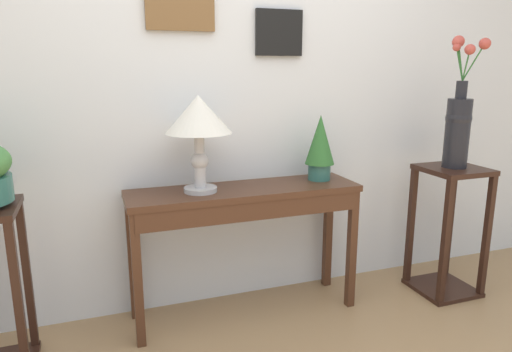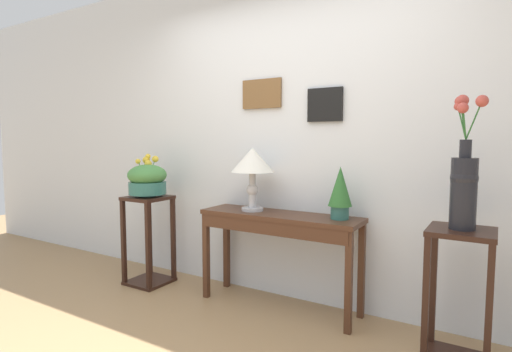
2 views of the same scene
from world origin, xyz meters
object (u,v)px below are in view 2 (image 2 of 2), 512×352
object	(u,v)px
planter_bowl_wide_left	(147,179)
pedestal_stand_right	(459,298)
table_lamp	(252,164)
pedestal_stand_left	(149,240)
potted_plant_on_console	(340,191)
flower_vase_tall_right	(464,180)
console_table	(278,228)

from	to	relation	value
planter_bowl_wide_left	pedestal_stand_right	bearing A→B (deg)	-0.55
table_lamp	pedestal_stand_left	world-z (taller)	table_lamp
pedestal_stand_left	pedestal_stand_right	world-z (taller)	pedestal_stand_left
pedestal_stand_left	planter_bowl_wide_left	size ratio (longest dim) A/B	2.11
potted_plant_on_console	table_lamp	bearing A→B (deg)	-177.36
pedestal_stand_left	pedestal_stand_right	size ratio (longest dim) A/B	1.00
pedestal_stand_left	flower_vase_tall_right	distance (m)	2.63
pedestal_stand_right	flower_vase_tall_right	xyz separation A→B (m)	(-0.00, -0.00, 0.68)
console_table	table_lamp	xyz separation A→B (m)	(-0.24, 0.02, 0.49)
console_table	pedestal_stand_left	size ratio (longest dim) A/B	1.58
console_table	potted_plant_on_console	xyz separation A→B (m)	(0.47, 0.06, 0.32)
console_table	pedestal_stand_right	size ratio (longest dim) A/B	1.59
table_lamp	pedestal_stand_left	xyz separation A→B (m)	(-1.02, -0.15, -0.72)
pedestal_stand_left	flower_vase_tall_right	size ratio (longest dim) A/B	1.06
potted_plant_on_console	flower_vase_tall_right	world-z (taller)	flower_vase_tall_right
potted_plant_on_console	pedestal_stand_right	size ratio (longest dim) A/B	0.47
table_lamp	pedestal_stand_right	bearing A→B (deg)	-6.50
table_lamp	pedestal_stand_right	size ratio (longest dim) A/B	0.63
pedestal_stand_left	flower_vase_tall_right	xyz separation A→B (m)	(2.54, -0.02, 0.68)
potted_plant_on_console	pedestal_stand_left	size ratio (longest dim) A/B	0.47
console_table	table_lamp	distance (m)	0.55
potted_plant_on_console	planter_bowl_wide_left	xyz separation A→B (m)	(-1.74, -0.18, 0.01)
potted_plant_on_console	planter_bowl_wide_left	distance (m)	1.75
console_table	pedestal_stand_left	xyz separation A→B (m)	(-1.27, -0.13, -0.23)
console_table	pedestal_stand_right	distance (m)	1.30
table_lamp	flower_vase_tall_right	world-z (taller)	flower_vase_tall_right
pedestal_stand_right	flower_vase_tall_right	size ratio (longest dim) A/B	1.06
flower_vase_tall_right	table_lamp	bearing A→B (deg)	173.47
table_lamp	potted_plant_on_console	world-z (taller)	table_lamp
pedestal_stand_right	potted_plant_on_console	bearing A→B (deg)	165.53
console_table	flower_vase_tall_right	distance (m)	1.36
pedestal_stand_left	planter_bowl_wide_left	bearing A→B (deg)	121.83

